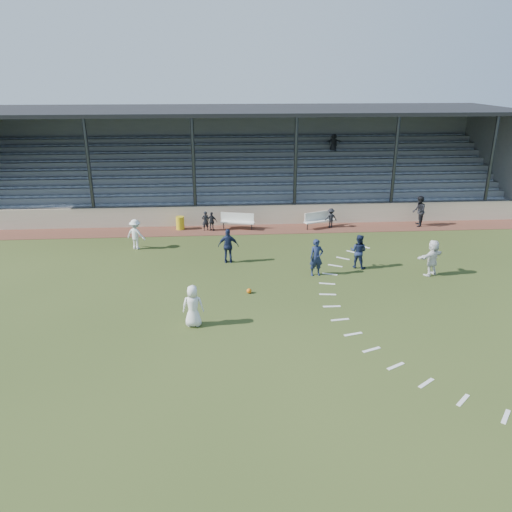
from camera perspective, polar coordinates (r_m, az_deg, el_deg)
The scene contains 19 objects.
ground at distance 19.77m, azimuth 0.52°, elevation -6.06°, with size 90.00×90.00×0.00m, color #313E19.
cinder_track at distance 29.52m, azimuth -1.11°, elevation 3.04°, with size 34.00×2.00×0.02m, color #572E22.
retaining_wall at distance 30.36m, azimuth -1.22°, elevation 4.69°, with size 34.00×0.18×1.20m, color beige.
bench_left at distance 29.50m, azimuth -2.14°, elevation 4.18°, with size 2.04×0.94×0.95m.
bench_right at distance 30.00m, azimuth 7.27°, elevation 4.31°, with size 2.01×1.18×0.95m.
trash_bin at distance 29.78m, azimuth -8.66°, elevation 3.76°, with size 0.48×0.48×0.77m, color gold.
football at distance 21.06m, azimuth -0.80°, elevation -4.01°, with size 0.21×0.21×0.21m, color #D35F0C.
player_white_lead at distance 18.33m, azimuth -7.22°, elevation -5.69°, with size 0.78×0.50×1.59m, color white.
player_navy_lead at distance 22.79m, azimuth 6.91°, elevation -0.18°, with size 0.63×0.41×1.72m, color #161F3E.
player_navy_mid at distance 24.01m, azimuth 11.62°, elevation 0.53°, with size 0.80×0.62×1.64m, color #161F3E.
player_white_wing at distance 26.82m, azimuth -13.58°, elevation 2.43°, with size 1.03×0.59×1.60m, color white.
player_navy_wing at distance 24.20m, azimuth -3.18°, elevation 1.16°, with size 1.00×0.42×1.70m, color #161F3E.
player_white_back at distance 24.04m, azimuth 19.49°, elevation -0.18°, with size 1.56×0.50×1.68m, color white.
official at distance 31.51m, azimuth 18.13°, elevation 4.89°, with size 0.89×0.69×1.83m, color black.
sub_left_near at distance 29.34m, azimuth -5.80°, elevation 4.02°, with size 0.42×0.28×1.15m, color black.
sub_left_far at distance 29.24m, azimuth -5.06°, elevation 3.96°, with size 0.66×0.27×1.12m, color black.
sub_right at distance 30.07m, azimuth 8.54°, elevation 4.32°, with size 0.76×0.44×1.17m, color black.
grandstand at distance 34.58m, azimuth -1.64°, elevation 9.35°, with size 34.60×9.00×6.61m.
penalty_arc at distance 20.48m, azimuth 12.14°, elevation -5.54°, with size 3.89×14.63×0.01m.
Camera 1 is at (-1.44, -17.65, 8.79)m, focal length 35.00 mm.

